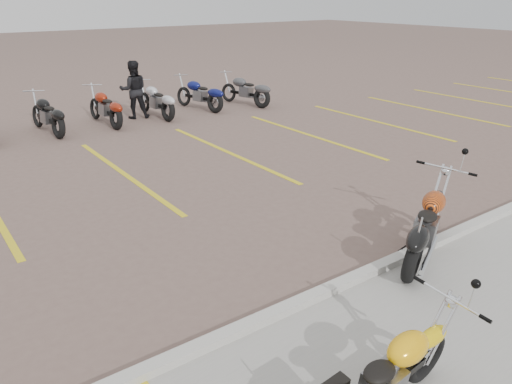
{
  "coord_description": "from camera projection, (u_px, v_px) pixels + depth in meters",
  "views": [
    {
      "loc": [
        -3.68,
        -5.95,
        3.67
      ],
      "look_at": [
        0.61,
        -0.04,
        0.75
      ],
      "focal_mm": 35.0,
      "sensor_mm": 36.0,
      "label": 1
    }
  ],
  "objects": [
    {
      "name": "ground",
      "position": [
        223.0,
        244.0,
        7.84
      ],
      "size": [
        100.0,
        100.0,
        0.0
      ],
      "primitive_type": "plane",
      "color": "brown",
      "rests_on": "ground"
    },
    {
      "name": "curb",
      "position": [
        308.0,
        299.0,
        6.32
      ],
      "size": [
        60.0,
        0.18,
        0.12
      ],
      "primitive_type": "cube",
      "color": "#ADAAA3",
      "rests_on": "ground"
    },
    {
      "name": "parking_stripes",
      "position": [
        124.0,
        174.0,
        10.85
      ],
      "size": [
        38.0,
        5.5,
        0.01
      ],
      "primitive_type": null,
      "color": "gold",
      "rests_on": "ground"
    },
    {
      "name": "yellow_cruiser",
      "position": [
        378.0,
        383.0,
        4.49
      ],
      "size": [
        1.99,
        0.34,
        0.82
      ],
      "rotation": [
        0.12,
        0.0,
        0.08
      ],
      "color": "black",
      "rests_on": "ground"
    },
    {
      "name": "flame_cruiser",
      "position": [
        422.0,
        229.0,
        7.27
      ],
      "size": [
        2.1,
        1.13,
        0.93
      ],
      "rotation": [
        0.1,
        0.0,
        0.46
      ],
      "color": "black",
      "rests_on": "ground"
    },
    {
      "name": "person_b",
      "position": [
        134.0,
        90.0,
        15.39
      ],
      "size": [
        1.02,
        0.9,
        1.77
      ],
      "primitive_type": "imported",
      "rotation": [
        0.0,
        0.0,
        2.83
      ],
      "color": "black",
      "rests_on": "ground"
    }
  ]
}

